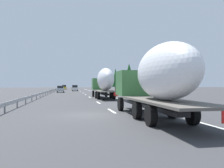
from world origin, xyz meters
TOP-DOWN VIEW (x-y plane):
  - ground_plane at (40.00, 0.00)m, footprint 260.00×260.00m
  - lane_stripe_0 at (2.00, -1.80)m, footprint 3.20×0.20m
  - lane_stripe_1 at (10.55, -1.80)m, footprint 3.20×0.20m
  - lane_stripe_2 at (22.40, -1.80)m, footprint 3.20×0.20m
  - lane_stripe_3 at (33.01, -1.80)m, footprint 3.20×0.20m
  - lane_stripe_4 at (41.07, -1.80)m, footprint 3.20×0.20m
  - lane_stripe_5 at (55.32, -1.80)m, footprint 3.20×0.20m
  - lane_stripe_6 at (64.41, -1.80)m, footprint 3.20×0.20m
  - edge_line_right at (45.00, -5.50)m, footprint 110.00×0.20m
  - truck_lead at (18.44, -3.60)m, footprint 13.31×2.55m
  - truck_trailing at (-2.77, -3.60)m, footprint 12.66×2.55m
  - car_black_suv at (72.11, -0.28)m, footprint 4.19×1.83m
  - car_white_van at (61.64, -0.27)m, footprint 4.51×1.84m
  - car_silver_hatch at (47.94, 3.80)m, footprint 4.76×1.80m
  - car_yellow_coupe at (87.36, 3.71)m, footprint 4.41×1.79m
  - road_sign at (43.96, -6.70)m, footprint 0.10×0.90m
  - tree_0 at (41.50, -9.87)m, footprint 3.59×3.59m
  - tree_1 at (15.62, -9.61)m, footprint 3.17×3.17m
  - tree_2 at (33.70, -11.32)m, footprint 2.86×2.86m
  - tree_3 at (58.32, -13.10)m, footprint 2.42×2.42m
  - guardrail_median at (43.00, 6.00)m, footprint 94.00×0.10m

SIDE VIEW (x-z plane):
  - ground_plane at x=40.00m, z-range 0.00..0.00m
  - lane_stripe_0 at x=2.00m, z-range 0.00..0.01m
  - lane_stripe_1 at x=10.55m, z-range 0.00..0.01m
  - lane_stripe_2 at x=22.40m, z-range 0.00..0.01m
  - lane_stripe_3 at x=33.01m, z-range 0.00..0.01m
  - lane_stripe_4 at x=41.07m, z-range 0.00..0.01m
  - lane_stripe_5 at x=55.32m, z-range 0.00..0.01m
  - lane_stripe_6 at x=64.41m, z-range 0.00..0.01m
  - edge_line_right at x=45.00m, z-range 0.00..0.01m
  - guardrail_median at x=43.00m, z-range 0.20..0.96m
  - car_silver_hatch at x=47.94m, z-range 0.02..1.79m
  - car_black_suv at x=72.11m, z-range 0.00..1.90m
  - car_white_van at x=61.64m, z-range 0.00..1.93m
  - car_yellow_coupe at x=87.36m, z-range -0.01..1.95m
  - road_sign at x=43.96m, z-range 0.61..3.82m
  - truck_trailing at x=-2.77m, z-range 0.30..4.53m
  - truck_lead at x=18.44m, z-range 0.28..4.65m
  - tree_1 at x=15.62m, z-range 0.65..6.05m
  - tree_0 at x=41.50m, z-range 0.74..6.12m
  - tree_2 at x=33.70m, z-range 0.83..7.49m
  - tree_3 at x=58.32m, z-range 0.65..7.96m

